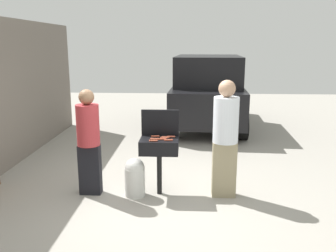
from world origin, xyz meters
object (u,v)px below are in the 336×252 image
Objects in this scene: hot_dog_4 at (166,137)px; propane_tank at (135,176)px; hot_dog_7 at (155,136)px; hot_dog_3 at (164,138)px; bbq_grill at (159,148)px; hot_dog_1 at (154,139)px; hot_dog_2 at (162,139)px; hot_dog_6 at (153,141)px; hot_dog_5 at (171,137)px; person_right at (225,135)px; hot_dog_0 at (168,140)px; parked_minivan at (208,91)px; person_left at (89,139)px.

propane_tank is (-0.48, -0.18, -0.60)m from hot_dog_4.
hot_dog_3 is at bearing -29.97° from hot_dog_7.
hot_dog_1 is (-0.07, -0.05, 0.15)m from bbq_grill.
hot_dog_6 is (-0.13, -0.09, 0.00)m from hot_dog_2.
person_right is at bearing -9.03° from hot_dog_5.
hot_dog_2 is 0.21× the size of propane_tank.
parked_minivan is at bearing 80.17° from hot_dog_0.
bbq_grill is 6.98× the size of hot_dog_3.
hot_dog_2 is at bearing -4.30° from hot_dog_1.
person_left is at bearing 177.43° from hot_dog_0.
person_left is 2.12m from person_right.
hot_dog_4 is at bearing 105.38° from hot_dog_0.
hot_dog_6 is 0.21× the size of propane_tank.
hot_dog_4 is (0.17, 0.12, 0.00)m from hot_dog_1.
hot_dog_5 is at bearing 36.33° from hot_dog_3.
hot_dog_0 reaches higher than bbq_grill.
hot_dog_1 is 0.08× the size of person_left.
person_right is at bearing -7.55° from hot_dog_7.
parked_minivan is at bearing 77.23° from hot_dog_7.
hot_dog_7 is at bearing 80.31° from parked_minivan.
person_left reaches higher than hot_dog_1.
hot_dog_3 reaches higher than bbq_grill.
bbq_grill is at bearing 14.80° from propane_tank.
hot_dog_0 is 0.80m from propane_tank.
hot_dog_1 is 5.10m from parked_minivan.
hot_dog_0 is 1.00× the size of hot_dog_7.
person_right is at bearing 93.01° from parked_minivan.
hot_dog_7 is at bearing 177.48° from hot_dog_5.
hot_dog_5 is at bearing 83.18° from parked_minivan.
person_left reaches higher than hot_dog_4.
bbq_grill is 0.18m from hot_dog_3.
hot_dog_6 is 0.27m from hot_dog_7.
hot_dog_0 is at bearing -74.62° from hot_dog_4.
hot_dog_2 is 0.14m from hot_dog_4.
propane_tank is at bearing -159.85° from hot_dog_4.
person_right is at bearing 6.38° from hot_dog_6.
hot_dog_0 is 0.11m from hot_dog_2.
hot_dog_1 is at bearing -89.87° from hot_dog_7.
hot_dog_0 and hot_dog_5 have the same top height.
hot_dog_2 is at bearing -107.56° from hot_dog_3.
person_left is (-0.72, 0.05, 0.59)m from propane_tank.
hot_dog_6 is 1.00× the size of hot_dog_7.
bbq_grill is 0.21m from hot_dog_7.
person_right is (0.87, 0.08, 0.07)m from hot_dog_0.
hot_dog_2 is 0.74m from propane_tank.
person_right reaches higher than hot_dog_0.
hot_dog_3 is 0.05m from hot_dog_4.
hot_dog_4 is at bearing 69.23° from hot_dog_2.
hot_dog_6 is at bearing -128.47° from hot_dog_4.
hot_dog_7 is 4.94m from parked_minivan.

